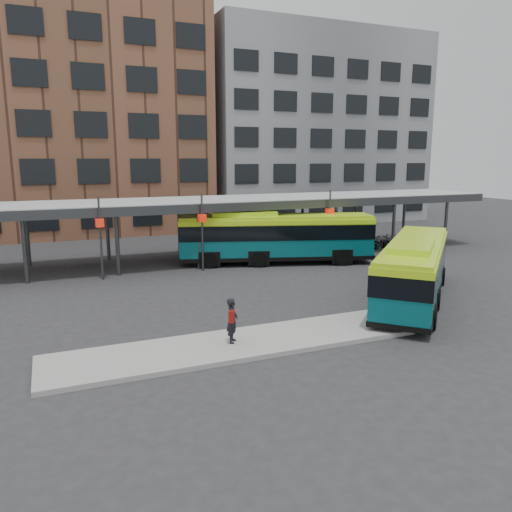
# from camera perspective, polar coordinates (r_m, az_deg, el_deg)

# --- Properties ---
(ground) EXTENTS (120.00, 120.00, 0.00)m
(ground) POSITION_cam_1_polar(r_m,az_deg,el_deg) (23.73, 7.83, -5.89)
(ground) COLOR #28282B
(ground) RESTS_ON ground
(boarding_island) EXTENTS (14.00, 3.00, 0.18)m
(boarding_island) POSITION_cam_1_polar(r_m,az_deg,el_deg) (18.88, -2.16, -10.05)
(boarding_island) COLOR gray
(boarding_island) RESTS_ON ground
(canopy) EXTENTS (40.00, 6.53, 4.80)m
(canopy) POSITION_cam_1_polar(r_m,az_deg,el_deg) (34.50, -3.01, 6.15)
(canopy) COLOR #999B9E
(canopy) RESTS_ON ground
(building_brick) EXTENTS (26.00, 14.00, 22.00)m
(building_brick) POSITION_cam_1_polar(r_m,az_deg,el_deg) (51.68, -21.57, 14.96)
(building_brick) COLOR brown
(building_brick) RESTS_ON ground
(building_grey) EXTENTS (24.00, 14.00, 20.00)m
(building_grey) POSITION_cam_1_polar(r_m,az_deg,el_deg) (58.52, 5.70, 14.15)
(building_grey) COLOR slate
(building_grey) RESTS_ON ground
(bus_front) EXTENTS (9.99, 9.90, 3.20)m
(bus_front) POSITION_cam_1_polar(r_m,az_deg,el_deg) (25.42, 17.64, -1.29)
(bus_front) COLOR #085158
(bus_front) RESTS_ON ground
(bus_rear) EXTENTS (12.90, 6.32, 3.49)m
(bus_rear) POSITION_cam_1_polar(r_m,az_deg,el_deg) (33.10, 2.20, 2.30)
(bus_rear) COLOR #085158
(bus_rear) RESTS_ON ground
(pedestrian) EXTENTS (0.65, 0.73, 1.69)m
(pedestrian) POSITION_cam_1_polar(r_m,az_deg,el_deg) (18.55, -2.73, -7.34)
(pedestrian) COLOR black
(pedestrian) RESTS_ON boarding_island
(bike_rack) EXTENTS (6.71, 1.38, 1.05)m
(bike_rack) POSITION_cam_1_polar(r_m,az_deg,el_deg) (40.37, 15.33, 1.60)
(bike_rack) COLOR slate
(bike_rack) RESTS_ON ground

